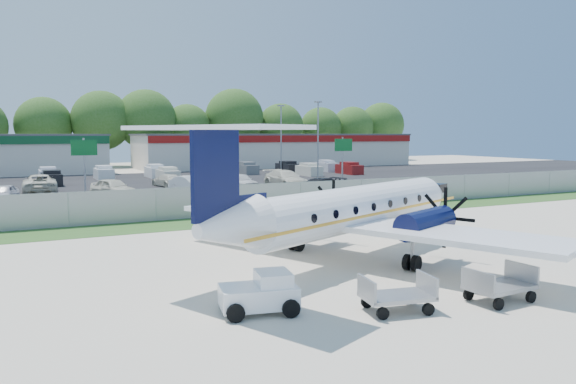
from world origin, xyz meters
name	(u,v)px	position (x,y,z in m)	size (l,w,h in m)	color
ground	(351,258)	(0.00, 0.00, 0.00)	(170.00, 170.00, 0.00)	beige
grass_verge	(245,220)	(0.00, 12.00, 0.01)	(170.00, 4.00, 0.02)	#2D561E
access_road	(208,207)	(0.00, 19.00, 0.01)	(170.00, 8.00, 0.02)	black
parking_lot	(145,184)	(0.00, 40.00, 0.01)	(170.00, 32.00, 0.02)	black
perimeter_fence	(233,200)	(0.00, 14.00, 1.00)	(120.00, 0.06, 1.99)	gray
building_east	(277,150)	(26.00, 61.98, 2.63)	(44.40, 12.40, 5.24)	silver
sign_left	(84,157)	(-8.00, 22.91, 3.61)	(1.80, 0.26, 5.00)	gray
sign_mid	(228,155)	(3.00, 22.91, 3.61)	(1.80, 0.26, 5.00)	gray
sign_right	(343,153)	(14.00, 22.91, 3.61)	(1.80, 0.26, 5.00)	gray
light_pole_ne	(318,134)	(20.00, 38.00, 5.23)	(0.90, 0.35, 9.09)	gray
light_pole_se	(281,134)	(20.00, 48.00, 5.23)	(0.90, 0.35, 9.09)	gray
tree_line	(98,167)	(0.00, 74.00, 0.00)	(112.00, 6.00, 14.00)	#2A5118
aircraft	(351,209)	(-0.13, -0.22, 2.16)	(18.00, 17.48, 5.59)	white
pushback_tug	(262,293)	(-6.36, -4.94, 0.59)	(2.49, 2.02, 1.22)	white
baggage_cart_near	(397,295)	(-2.71, -6.73, 0.51)	(2.29, 1.63, 1.09)	gray
baggage_cart_far	(500,285)	(0.85, -7.37, 0.52)	(2.21, 1.41, 1.13)	gray
cone_starboard_wing	(238,216)	(-0.41, 12.13, 0.25)	(0.37, 0.37, 0.53)	#FF4A08
road_car_mid	(317,196)	(10.42, 21.28, 0.00)	(2.17, 5.33, 1.55)	black
road_car_east	(466,193)	(23.94, 17.89, 0.00)	(2.62, 5.67, 1.58)	silver
parked_car_a	(4,203)	(-13.39, 28.35, 0.00)	(1.66, 4.12, 1.40)	silver
parked_car_b	(113,198)	(-5.22, 28.11, 0.00)	(1.90, 4.73, 1.61)	beige
parked_car_c	(191,194)	(1.47, 28.18, 0.00)	(1.67, 4.79, 1.58)	silver
parked_car_d	(241,189)	(6.88, 29.86, 0.00)	(1.81, 4.50, 1.53)	silver
parked_car_e	(286,188)	(11.37, 29.18, 0.00)	(2.41, 5.94, 1.72)	beige
parked_car_f	(40,193)	(-10.49, 34.74, 0.00)	(2.80, 6.08, 1.69)	beige
parked_car_g	(168,187)	(1.27, 35.51, 0.00)	(1.79, 4.41, 1.28)	beige
far_parking_rows	(135,180)	(0.00, 45.00, 0.00)	(56.00, 10.00, 1.60)	gray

